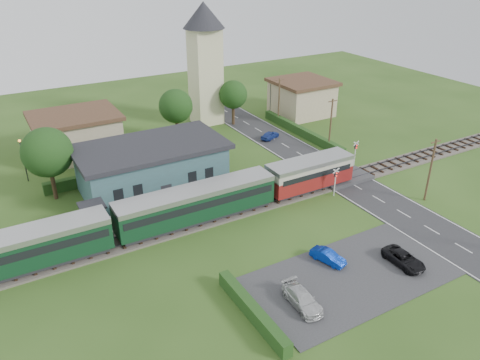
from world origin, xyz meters
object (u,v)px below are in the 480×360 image
car_park_dark (404,259)px  pedestrian_near (236,184)px  car_park_blue (328,256)px  car_park_silver (302,299)px  house_west (77,134)px  church_tower (205,55)px  crossing_signal_far (355,150)px  pedestrian_far (124,217)px  crossing_signal_near (336,178)px  train (166,211)px  house_east (302,97)px  car_on_road (270,135)px  station_building (152,167)px  equipment_hut (93,216)px

car_park_dark → pedestrian_near: bearing=109.7°
car_park_blue → car_park_silver: size_ratio=0.78×
house_west → car_park_blue: (13.06, -34.50, -2.19)m
church_tower → pedestrian_near: bearing=-108.7°
crossing_signal_far → pedestrian_far: size_ratio=1.88×
church_tower → pedestrian_far: size_ratio=10.09×
crossing_signal_near → car_park_dark: size_ratio=0.84×
car_park_blue → car_park_dark: size_ratio=0.81×
train → church_tower: 32.09m
house_east → pedestrian_near: 29.71m
train → car_park_blue: (10.06, -11.50, -1.58)m
church_tower → car_on_road: 15.21m
house_east → car_on_road: size_ratio=2.78×
station_building → car_park_blue: size_ratio=5.05×
car_on_road → car_park_silver: (-16.66, -29.94, 0.08)m
crossing_signal_far → house_east: bearing=71.9°
church_tower → house_west: church_tower is taller
church_tower → house_east: (15.00, -4.00, -7.43)m
church_tower → car_park_silver: (-12.13, -40.81, -9.55)m
crossing_signal_far → car_park_silver: 26.98m
crossing_signal_far → pedestrian_far: bearing=180.0°
crossing_signal_near → house_west: bearing=130.1°
car_park_dark → pedestrian_far: pedestrian_far is taller
station_building → car_on_road: station_building is taller
equipment_hut → house_east: (38.00, 18.80, 1.05)m
church_tower → pedestrian_near: 25.87m
station_building → car_park_blue: (8.06, -20.49, -2.09)m
church_tower → car_park_silver: bearing=-106.6°
equipment_hut → church_tower: (23.00, 22.80, 8.48)m
car_on_road → pedestrian_far: 27.97m
equipment_hut → station_building: station_building is taller
station_building → house_east: 32.70m
crossing_signal_near → church_tower: bearing=92.8°
equipment_hut → church_tower: bearing=44.7°
church_tower → crossing_signal_near: (1.40, -28.41, -8.08)m
train → car_park_dark: (15.41, -14.98, -1.55)m
station_building → house_west: (-5.00, 14.01, 0.10)m
house_west → station_building: bearing=-70.4°
crossing_signal_near → pedestrian_near: 10.67m
crossing_signal_near → house_east: bearing=60.9°
equipment_hut → train: 6.81m
crossing_signal_far → pedestrian_near: 16.41m
church_tower → pedestrian_near: (-7.78, -23.02, -8.87)m
car_park_dark → car_on_road: bearing=79.2°
house_west → train: bearing=-82.6°
house_east → car_on_road: (-10.47, -6.87, -2.21)m
pedestrian_near → car_park_silver: bearing=97.5°
station_building → car_park_blue: bearing=-68.5°
house_east → crossing_signal_near: 27.95m
station_building → church_tower: size_ratio=0.91×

